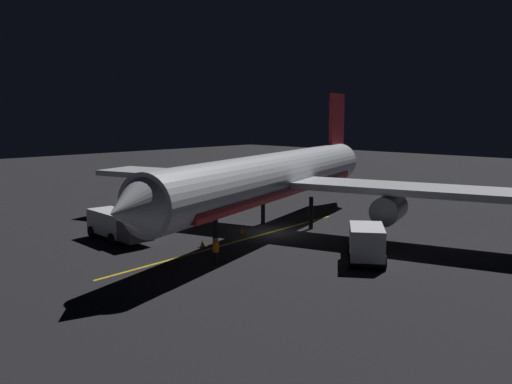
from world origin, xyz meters
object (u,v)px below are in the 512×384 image
traffic_cone_under_wing (241,231)px  ground_crew_worker (216,251)px  traffic_cone_near_right (136,233)px  catering_truck (366,242)px  airliner (277,178)px  traffic_cone_near_left (202,244)px  baggage_truck (118,225)px

traffic_cone_under_wing → ground_crew_worker: bearing=124.8°
traffic_cone_near_right → catering_truck: bearing=-159.2°
airliner → catering_truck: airliner is taller
airliner → traffic_cone_near_left: bearing=88.6°
baggage_truck → traffic_cone_near_left: bearing=-153.8°
traffic_cone_under_wing → traffic_cone_near_left: bearing=102.2°
baggage_truck → catering_truck: bearing=-153.9°
traffic_cone_near_left → traffic_cone_near_right: bearing=11.6°
baggage_truck → airliner: bearing=-120.4°
traffic_cone_near_right → traffic_cone_under_wing: (-5.34, -6.34, 0.00)m
traffic_cone_near_left → traffic_cone_near_right: (6.42, 1.32, 0.00)m
ground_crew_worker → traffic_cone_near_right: ground_crew_worker is taller
traffic_cone_near_right → baggage_truck: bearing=98.6°
traffic_cone_near_left → traffic_cone_under_wing: 5.14m
baggage_truck → traffic_cone_under_wing: baggage_truck is taller
traffic_cone_near_right → traffic_cone_under_wing: size_ratio=1.00×
baggage_truck → traffic_cone_near_left: (-6.16, -3.04, -0.92)m
baggage_truck → ground_crew_worker: size_ratio=3.80×
traffic_cone_near_left → traffic_cone_under_wing: (1.09, -5.03, 0.00)m
airliner → baggage_truck: airliner is taller
ground_crew_worker → traffic_cone_near_left: ground_crew_worker is taller
catering_truck → airliner: bearing=-15.0°
ground_crew_worker → traffic_cone_near_left: 4.78m
traffic_cone_near_left → traffic_cone_under_wing: size_ratio=1.00×
ground_crew_worker → traffic_cone_under_wing: bearing=-55.2°
airliner → traffic_cone_near_left: airliner is taller
traffic_cone_near_right → ground_crew_worker: bearing=174.1°
ground_crew_worker → traffic_cone_near_left: bearing=-30.5°
airliner → ground_crew_worker: bearing=110.9°
ground_crew_worker → traffic_cone_near_right: 10.58m
baggage_truck → catering_truck: (-16.54, -8.11, 0.05)m
airliner → traffic_cone_near_right: (6.61, 9.12, -4.10)m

